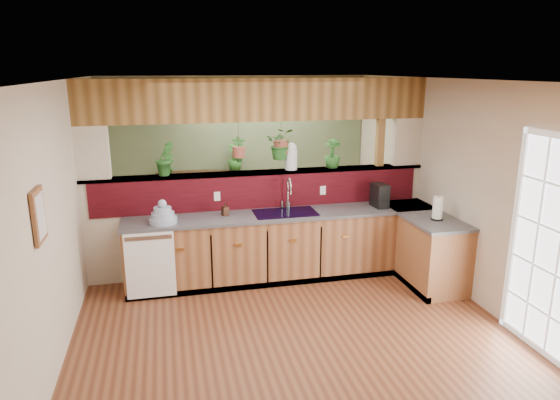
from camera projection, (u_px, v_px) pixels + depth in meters
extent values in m
cube|color=brown|center=(284.00, 312.00, 5.75)|extent=(4.60, 7.00, 0.01)
cube|color=brown|center=(285.00, 81.00, 5.08)|extent=(4.60, 7.00, 0.01)
cube|color=beige|center=(237.00, 152.00, 8.71)|extent=(4.60, 0.02, 2.60)
cube|color=beige|center=(58.00, 217.00, 4.91)|extent=(0.02, 7.00, 2.60)
cube|color=beige|center=(472.00, 192.00, 5.92)|extent=(0.02, 7.00, 2.60)
cube|color=beige|center=(261.00, 222.00, 6.85)|extent=(4.60, 0.15, 1.35)
cube|color=#3F080F|center=(262.00, 192.00, 6.65)|extent=(4.40, 0.02, 0.45)
cube|color=brown|center=(261.00, 172.00, 6.67)|extent=(4.60, 0.21, 0.04)
cube|color=brown|center=(260.00, 100.00, 6.42)|extent=(4.60, 0.15, 0.55)
cube|color=beige|center=(92.00, 154.00, 6.12)|extent=(0.40, 0.15, 0.70)
cube|color=beige|center=(406.00, 143.00, 7.05)|extent=(0.40, 0.15, 0.70)
cube|color=brown|center=(378.00, 172.00, 7.06)|extent=(0.10, 0.10, 2.60)
cube|color=brown|center=(261.00, 172.00, 6.67)|extent=(4.60, 0.21, 0.04)
cube|color=brown|center=(260.00, 100.00, 6.42)|extent=(4.60, 0.15, 0.55)
cube|color=#5A6B49|center=(237.00, 152.00, 8.69)|extent=(4.55, 0.02, 2.55)
cube|color=brown|center=(285.00, 247.00, 6.61)|extent=(4.10, 0.60, 0.86)
cube|color=#45454A|center=(285.00, 214.00, 6.50)|extent=(4.14, 0.64, 0.04)
cube|color=brown|center=(421.00, 247.00, 6.58)|extent=(0.60, 1.48, 0.86)
cube|color=#45454A|center=(424.00, 215.00, 6.47)|extent=(0.64, 1.52, 0.04)
cube|color=brown|center=(406.00, 237.00, 7.00)|extent=(0.60, 0.60, 0.86)
cube|color=#45454A|center=(408.00, 206.00, 6.88)|extent=(0.64, 0.64, 0.04)
cube|color=black|center=(290.00, 282.00, 6.46)|extent=(4.10, 0.06, 0.08)
cube|color=black|center=(401.00, 277.00, 6.63)|extent=(0.06, 1.48, 0.08)
cube|color=white|center=(150.00, 265.00, 5.93)|extent=(0.58, 0.02, 0.82)
cube|color=#B7B7B2|center=(148.00, 238.00, 5.83)|extent=(0.54, 0.01, 0.05)
cube|color=black|center=(285.00, 214.00, 6.49)|extent=(0.82, 0.50, 0.03)
cube|color=black|center=(271.00, 221.00, 6.47)|extent=(0.34, 0.40, 0.16)
cube|color=black|center=(299.00, 219.00, 6.56)|extent=(0.34, 0.40, 0.16)
cube|color=white|center=(547.00, 249.00, 4.76)|extent=(0.06, 1.02, 2.16)
cube|color=brown|center=(39.00, 216.00, 4.10)|extent=(0.03, 0.35, 0.45)
cube|color=silver|center=(41.00, 216.00, 4.10)|extent=(0.01, 0.27, 0.37)
cylinder|color=#B7B7B2|center=(288.00, 205.00, 6.69)|extent=(0.06, 0.06, 0.09)
cylinder|color=#B7B7B2|center=(288.00, 193.00, 6.64)|extent=(0.02, 0.02, 0.26)
torus|color=#B7B7B2|center=(289.00, 185.00, 6.55)|extent=(0.19, 0.03, 0.19)
cylinder|color=#B7B7B2|center=(291.00, 191.00, 6.49)|extent=(0.02, 0.02, 0.11)
cylinder|color=#B7B7B2|center=(282.00, 204.00, 6.66)|extent=(0.03, 0.03, 0.09)
cylinder|color=#909FBA|center=(163.00, 220.00, 6.05)|extent=(0.34, 0.34, 0.07)
cylinder|color=#909FBA|center=(163.00, 215.00, 6.03)|extent=(0.27, 0.27, 0.06)
cylinder|color=#909FBA|center=(163.00, 210.00, 6.01)|extent=(0.21, 0.21, 0.06)
sphere|color=#909FBA|center=(162.00, 204.00, 5.99)|extent=(0.11, 0.11, 0.11)
imported|color=#381F14|center=(225.00, 209.00, 6.35)|extent=(0.10, 0.10, 0.17)
cube|color=black|center=(380.00, 195.00, 6.73)|extent=(0.17, 0.27, 0.31)
cube|color=black|center=(382.00, 205.00, 6.67)|extent=(0.15, 0.10, 0.10)
cylinder|color=silver|center=(381.00, 201.00, 6.69)|extent=(0.08, 0.08, 0.08)
cylinder|color=black|center=(437.00, 219.00, 6.19)|extent=(0.15, 0.15, 0.02)
cylinder|color=#B7B7B2|center=(438.00, 207.00, 6.15)|extent=(0.02, 0.02, 0.32)
cylinder|color=white|center=(438.00, 207.00, 6.15)|extent=(0.12, 0.12, 0.27)
cylinder|color=silver|center=(291.00, 160.00, 6.72)|extent=(0.16, 0.16, 0.27)
sphere|color=silver|center=(291.00, 148.00, 6.68)|extent=(0.15, 0.15, 0.15)
imported|color=#20541D|center=(165.00, 158.00, 6.33)|extent=(0.30, 0.28, 0.45)
imported|color=#20541D|center=(332.00, 154.00, 6.83)|extent=(0.27, 0.27, 0.39)
cylinder|color=brown|center=(238.00, 135.00, 6.47)|extent=(0.01, 0.01, 0.33)
cylinder|color=brown|center=(239.00, 152.00, 6.53)|extent=(0.16, 0.16, 0.14)
imported|color=#20541D|center=(238.00, 136.00, 6.48)|extent=(0.19, 0.14, 0.35)
cylinder|color=brown|center=(281.00, 132.00, 6.59)|extent=(0.01, 0.01, 0.28)
cylinder|color=brown|center=(281.00, 147.00, 6.64)|extent=(0.20, 0.20, 0.17)
imported|color=#20541D|center=(281.00, 128.00, 6.58)|extent=(0.45, 0.41, 0.42)
cube|color=black|center=(207.00, 202.00, 8.55)|extent=(1.62, 0.89, 1.05)
imported|color=#20541D|center=(169.00, 163.00, 8.24)|extent=(0.23, 0.19, 0.37)
imported|color=#20541D|center=(235.00, 157.00, 8.47)|extent=(0.32, 0.32, 0.46)
imported|color=#20541D|center=(327.00, 211.00, 8.31)|extent=(0.81, 0.73, 0.83)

